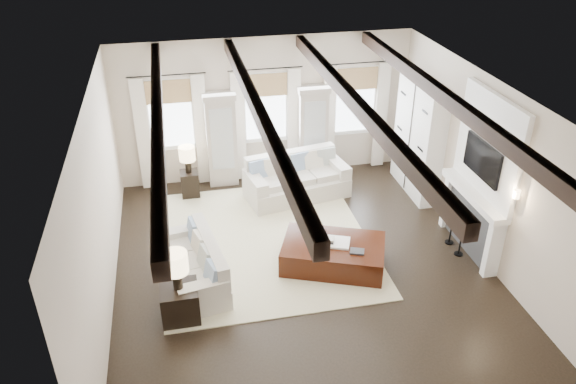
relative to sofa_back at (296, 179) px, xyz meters
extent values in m
plane|color=black|center=(-0.44, -2.63, -0.38)|extent=(7.50, 7.50, 0.00)
cube|color=beige|center=(-0.44, 1.12, 1.22)|extent=(6.50, 0.04, 3.20)
cube|color=beige|center=(-0.44, -6.38, 1.22)|extent=(6.50, 0.04, 3.20)
cube|color=beige|center=(-3.69, -2.63, 1.22)|extent=(0.04, 7.50, 3.20)
cube|color=beige|center=(2.81, -2.63, 1.22)|extent=(0.04, 7.50, 3.20)
cube|color=white|center=(-0.44, -2.63, 2.82)|extent=(6.50, 7.50, 0.04)
cube|color=black|center=(-2.64, -2.63, 2.70)|extent=(0.16, 7.40, 0.22)
cube|color=black|center=(-1.19, -2.63, 2.70)|extent=(0.16, 7.40, 0.22)
cube|color=black|center=(0.31, -2.63, 2.70)|extent=(0.16, 7.40, 0.22)
cube|color=black|center=(1.76, -2.63, 2.70)|extent=(0.16, 7.40, 0.22)
cube|color=white|center=(-2.49, 1.09, 1.27)|extent=(0.90, 0.03, 1.45)
cube|color=#A37F50|center=(-2.49, 1.03, 1.80)|extent=(0.94, 0.04, 0.50)
cube|color=white|center=(-3.11, 0.99, 0.89)|extent=(0.28, 0.08, 2.50)
cube|color=white|center=(-1.87, 0.99, 0.89)|extent=(0.28, 0.08, 2.50)
cylinder|color=black|center=(-2.49, 0.98, 2.17)|extent=(1.60, 0.02, 0.02)
cube|color=white|center=(-0.44, 1.09, 1.27)|extent=(0.90, 0.03, 1.45)
cube|color=#A37F50|center=(-0.44, 1.03, 1.80)|extent=(0.94, 0.04, 0.50)
cube|color=white|center=(-1.06, 0.99, 0.89)|extent=(0.28, 0.08, 2.50)
cube|color=white|center=(0.18, 0.99, 0.89)|extent=(0.28, 0.08, 2.50)
cylinder|color=black|center=(-0.44, 0.98, 2.17)|extent=(1.60, 0.02, 0.02)
cube|color=white|center=(1.61, 1.09, 1.27)|extent=(0.90, 0.03, 1.45)
cube|color=#A37F50|center=(1.61, 1.03, 1.80)|extent=(0.94, 0.04, 0.50)
cube|color=white|center=(0.99, 0.99, 0.89)|extent=(0.28, 0.08, 2.50)
cube|color=white|center=(2.23, 0.99, 0.89)|extent=(0.28, 0.08, 2.50)
cylinder|color=black|center=(1.61, 0.98, 2.17)|extent=(1.60, 0.02, 0.02)
cube|color=#B8ADA2|center=(-1.47, 0.90, 0.62)|extent=(0.64, 0.38, 2.00)
cube|color=#B2B7BA|center=(-1.47, 0.70, 0.77)|extent=(0.48, 0.02, 1.40)
cube|color=#B8ADA2|center=(-1.47, 0.90, 1.68)|extent=(0.70, 0.42, 0.12)
cube|color=#B8ADA2|center=(0.58, 0.90, 0.62)|extent=(0.64, 0.38, 2.00)
cube|color=#B2B7BA|center=(0.58, 0.70, 0.77)|extent=(0.48, 0.02, 1.40)
cube|color=#B8ADA2|center=(0.58, 0.90, 1.68)|extent=(0.70, 0.42, 0.12)
cube|color=#2D2D2F|center=(2.72, -2.63, 0.17)|extent=(0.18, 1.50, 1.10)
cube|color=black|center=(2.69, -2.63, 0.02)|extent=(0.10, 0.90, 0.70)
cube|color=white|center=(2.68, -3.45, 0.17)|extent=(0.26, 0.14, 1.10)
cube|color=white|center=(2.68, -1.81, 0.17)|extent=(0.26, 0.14, 1.10)
cube|color=white|center=(2.65, -2.63, 0.78)|extent=(0.32, 1.90, 0.12)
cube|color=white|center=(2.76, -2.63, 1.72)|extent=(0.10, 1.90, 1.80)
cube|color=black|center=(2.69, -2.63, 1.47)|extent=(0.07, 1.10, 0.64)
cylinder|color=#FFD899|center=(2.71, -3.68, 1.37)|extent=(0.10, 0.10, 0.14)
cube|color=silver|center=(2.61, -0.28, 0.87)|extent=(0.40, 1.70, 2.50)
cube|color=black|center=(2.40, -0.28, 0.87)|extent=(0.01, 0.02, 2.40)
cube|color=beige|center=(-0.97, -1.63, -0.37)|extent=(3.87, 4.31, 0.02)
cube|color=beige|center=(0.01, -0.07, -0.17)|extent=(2.30, 1.36, 0.41)
cube|color=beige|center=(-0.06, 0.30, 0.29)|extent=(2.06, 0.61, 0.51)
cube|color=beige|center=(-0.91, -0.25, 0.17)|extent=(0.44, 0.96, 0.27)
cube|color=beige|center=(0.94, 0.11, 0.17)|extent=(0.44, 0.96, 0.27)
cube|color=beige|center=(-0.56, -0.23, 0.10)|extent=(0.68, 0.71, 0.14)
cube|color=beige|center=(0.02, -0.12, 0.10)|extent=(0.68, 0.71, 0.14)
cube|color=beige|center=(0.61, -0.01, 0.10)|extent=(0.68, 0.71, 0.14)
cube|color=#718DB2|center=(-0.78, -0.02, 0.32)|extent=(0.47, 0.30, 0.45)
cube|color=silver|center=(-0.48, 0.04, 0.32)|extent=(0.47, 0.30, 0.45)
cube|color=beige|center=(-0.18, 0.10, 0.32)|extent=(0.47, 0.30, 0.45)
cube|color=#718DB2|center=(0.13, 0.16, 0.32)|extent=(0.47, 0.30, 0.45)
cube|color=silver|center=(0.43, 0.21, 0.32)|extent=(0.47, 0.30, 0.45)
cube|color=beige|center=(0.73, 0.27, 0.32)|extent=(0.47, 0.30, 0.45)
cube|color=beige|center=(-2.37, -2.60, -0.20)|extent=(1.16, 2.01, 0.36)
cube|color=beige|center=(-2.05, -2.55, 0.21)|extent=(0.49, 1.81, 0.45)
cube|color=beige|center=(-2.51, -1.78, 0.10)|extent=(0.84, 0.36, 0.23)
cube|color=beige|center=(-2.24, -3.42, 0.10)|extent=(0.84, 0.36, 0.23)
cube|color=beige|center=(-2.50, -2.09, 0.04)|extent=(0.62, 0.59, 0.13)
cube|color=beige|center=(-2.42, -2.61, 0.04)|extent=(0.62, 0.59, 0.13)
cube|color=beige|center=(-2.33, -3.12, 0.04)|extent=(0.62, 0.59, 0.13)
cube|color=#718DB2|center=(-2.31, -1.91, 0.23)|extent=(0.26, 0.41, 0.39)
cube|color=silver|center=(-2.24, -2.35, 0.23)|extent=(0.26, 0.41, 0.39)
cube|color=beige|center=(-2.16, -2.79, 0.23)|extent=(0.26, 0.41, 0.39)
cube|color=#718DB2|center=(-2.09, -3.24, 0.23)|extent=(0.26, 0.41, 0.39)
cube|color=black|center=(0.10, -2.61, -0.15)|extent=(2.05, 1.69, 0.46)
cube|color=white|center=(0.13, -2.60, 0.11)|extent=(0.61, 0.54, 0.04)
cube|color=#262628|center=(-0.02, -2.55, 0.15)|extent=(0.32, 0.28, 0.04)
cube|color=beige|center=(0.00, -2.58, 0.18)|extent=(0.27, 0.24, 0.03)
cube|color=#262628|center=(0.42, -2.94, 0.10)|extent=(0.29, 0.26, 0.03)
cube|color=black|center=(-2.61, -3.43, -0.09)|extent=(0.58, 0.58, 0.58)
cylinder|color=black|center=(-2.61, -3.43, 0.36)|extent=(0.15, 0.15, 0.32)
cylinder|color=#F9D89E|center=(-2.61, -3.43, 0.69)|extent=(0.38, 0.38, 0.34)
cube|color=black|center=(-2.24, 0.45, -0.09)|extent=(0.38, 0.38, 0.57)
cylinder|color=black|center=(-2.24, 0.45, 0.34)|extent=(0.13, 0.13, 0.29)
cylinder|color=#F9D89E|center=(-2.24, 0.45, 0.63)|extent=(0.34, 0.34, 0.30)
cylinder|color=black|center=(2.46, -2.78, -0.37)|extent=(0.16, 0.16, 0.02)
cylinder|color=black|center=(2.46, -2.78, -0.03)|extent=(0.03, 0.03, 0.70)
cylinder|color=beige|center=(2.46, -2.78, 0.36)|extent=(0.06, 0.06, 0.10)
cylinder|color=black|center=(2.46, -2.40, -0.37)|extent=(0.16, 0.16, 0.02)
cylinder|color=black|center=(2.46, -2.40, -0.02)|extent=(0.03, 0.03, 0.71)
cylinder|color=beige|center=(2.46, -2.40, 0.37)|extent=(0.06, 0.06, 0.10)
camera|label=1|loc=(-2.37, -10.38, 5.71)|focal=35.00mm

